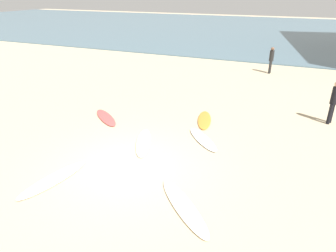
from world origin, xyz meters
TOP-DOWN VIEW (x-y plane):
  - ground_plane at (0.00, 0.00)m, footprint 120.00×120.00m
  - ocean_water at (0.00, 36.29)m, footprint 120.00×40.00m
  - surfboard_0 at (-0.29, 1.58)m, footprint 1.33×2.24m
  - surfboard_1 at (-2.85, 3.00)m, footprint 1.96×1.74m
  - surfboard_2 at (2.30, -1.17)m, footprint 2.17×2.14m
  - surfboard_3 at (1.16, 4.42)m, footprint 1.05×2.07m
  - surfboard_4 at (-1.66, -1.53)m, footprint 0.99×2.44m
  - surfboard_5 at (1.63, 2.66)m, footprint 1.75×1.86m
  - beachgoer_near at (2.83, 13.71)m, footprint 0.30×0.34m
  - beachgoer_mid at (6.01, 6.22)m, footprint 0.37×0.37m

SIDE VIEW (x-z plane):
  - ground_plane at x=0.00m, z-range 0.00..0.00m
  - surfboard_3 at x=1.16m, z-range 0.00..0.07m
  - surfboard_4 at x=-1.66m, z-range 0.00..0.08m
  - surfboard_2 at x=2.30m, z-range 0.00..0.08m
  - ocean_water at x=0.00m, z-range 0.00..0.08m
  - surfboard_1 at x=-2.85m, z-range 0.00..0.08m
  - surfboard_0 at x=-0.29m, z-range 0.00..0.08m
  - surfboard_5 at x=1.63m, z-range 0.00..0.09m
  - beachgoer_near at x=2.83m, z-range 0.10..1.79m
  - beachgoer_mid at x=6.01m, z-range 0.11..1.91m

